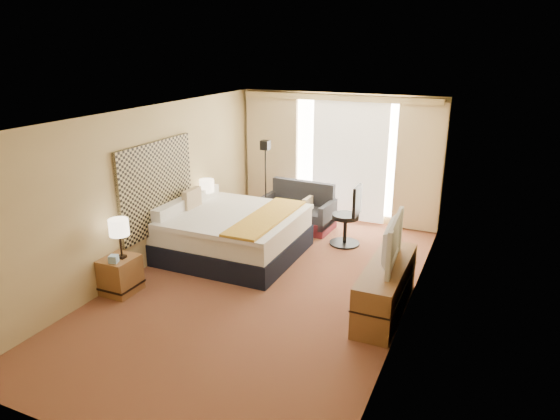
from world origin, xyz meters
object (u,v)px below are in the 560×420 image
at_px(lamp_right, 207,186).
at_px(television, 386,241).
at_px(nightstand_left, 120,275).
at_px(media_dresser, 386,288).
at_px(nightstand_right, 210,222).
at_px(loveseat, 298,213).
at_px(floor_lamp, 265,166).
at_px(bed, 231,233).
at_px(lamp_left, 119,228).
at_px(desk_chair, 349,219).

xyz_separation_m(lamp_right, television, (3.67, -1.39, 0.03)).
distance_m(nightstand_left, media_dresser, 3.85).
relative_size(nightstand_right, loveseat, 0.37).
relative_size(media_dresser, floor_lamp, 1.03).
bearing_deg(bed, lamp_left, -112.00).
height_order(nightstand_left, desk_chair, desk_chair).
xyz_separation_m(nightstand_left, media_dresser, (3.70, 1.05, 0.07)).
bearing_deg(nightstand_left, lamp_left, 22.54).
xyz_separation_m(nightstand_left, loveseat, (1.34, 3.66, 0.02)).
bearing_deg(nightstand_right, floor_lamp, 53.53).
distance_m(bed, television, 3.02).
distance_m(media_dresser, lamp_left, 3.85).
distance_m(bed, desk_chair, 2.14).
bearing_deg(lamp_right, media_dresser, -21.00).
bearing_deg(television, nightstand_left, 102.70).
bearing_deg(television, lamp_left, 102.61).
xyz_separation_m(nightstand_right, lamp_right, (-0.02, -0.02, 0.72)).
bearing_deg(media_dresser, lamp_right, 159.00).
distance_m(nightstand_left, television, 3.88).
distance_m(nightstand_left, lamp_right, 2.58).
bearing_deg(lamp_left, bed, 68.00).
bearing_deg(nightstand_left, bed, 66.96).
xyz_separation_m(nightstand_left, bed, (0.81, 1.90, 0.13)).
relative_size(loveseat, television, 1.30).
height_order(lamp_left, television, television).
height_order(nightstand_left, television, television).
bearing_deg(lamp_left, media_dresser, 15.75).
relative_size(lamp_right, television, 0.51).
bearing_deg(floor_lamp, lamp_left, -101.00).
height_order(nightstand_right, floor_lamp, floor_lamp).
bearing_deg(lamp_right, bed, -34.94).
distance_m(nightstand_left, floor_lamp, 3.67).
relative_size(floor_lamp, television, 1.55).
bearing_deg(floor_lamp, desk_chair, -10.06).
bearing_deg(floor_lamp, loveseat, 16.42).
bearing_deg(desk_chair, nightstand_right, -166.28).
distance_m(lamp_left, television, 3.76).
bearing_deg(nightstand_right, lamp_right, -126.27).
xyz_separation_m(loveseat, desk_chair, (1.20, -0.51, 0.21)).
distance_m(media_dresser, television, 0.68).
relative_size(nightstand_left, lamp_right, 0.96).
relative_size(nightstand_right, lamp_left, 0.92).
xyz_separation_m(desk_chair, television, (1.11, -2.07, 0.52)).
bearing_deg(television, floor_lamp, 46.95).
relative_size(media_dresser, loveseat, 1.22).
bearing_deg(lamp_right, loveseat, 40.96).
height_order(bed, lamp_left, lamp_left).
bearing_deg(lamp_left, floor_lamp, 79.00).
bearing_deg(nightstand_left, loveseat, 69.83).
xyz_separation_m(bed, lamp_right, (-0.83, 0.58, 0.59)).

